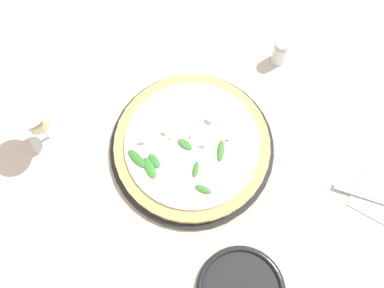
{
  "coord_description": "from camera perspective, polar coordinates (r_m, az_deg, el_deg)",
  "views": [
    {
      "loc": [
        0.12,
        -0.26,
        0.88
      ],
      "look_at": [
        -0.03,
        0.01,
        0.03
      ],
      "focal_mm": 42.0,
      "sensor_mm": 36.0,
      "label": 1
    }
  ],
  "objects": [
    {
      "name": "shaker_pepper",
      "position": [
        1.01,
        11.12,
        11.41
      ],
      "size": [
        0.03,
        0.03,
        0.07
      ],
      "color": "silver",
      "rests_on": "ground_plane"
    },
    {
      "name": "wine_glass",
      "position": [
        0.89,
        -19.42,
        3.06
      ],
      "size": [
        0.08,
        0.08,
        0.15
      ],
      "color": "white",
      "rests_on": "ground_plane"
    },
    {
      "name": "ground_plane",
      "position": [
        0.92,
        1.52,
        -2.13
      ],
      "size": [
        6.0,
        6.0,
        0.0
      ],
      "primitive_type": "plane",
      "color": "beige"
    },
    {
      "name": "pizza_arugula_main",
      "position": [
        0.91,
        -0.01,
        -0.29
      ],
      "size": [
        0.34,
        0.34,
        0.05
      ],
      "color": "black",
      "rests_on": "ground_plane"
    }
  ]
}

